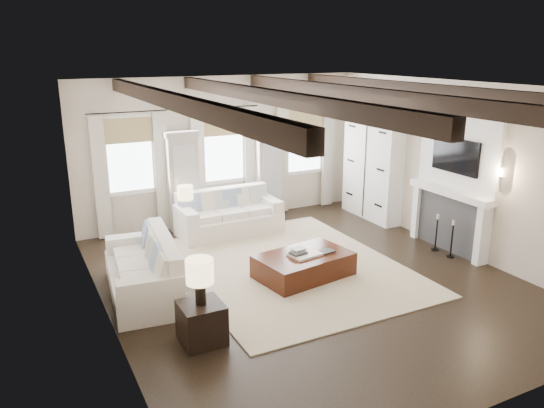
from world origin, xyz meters
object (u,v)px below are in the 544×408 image
sofa_back (228,216)px  ottoman (304,266)px  sofa_left (147,272)px  side_table_front (202,323)px  side_table_back (187,224)px

sofa_back → ottoman: bearing=-83.9°
sofa_back → ottoman: (0.29, -2.68, -0.17)m
sofa_left → side_table_front: sofa_left is taller
side_table_front → sofa_back: bearing=63.1°
side_table_front → side_table_back: side_table_front is taller
side_table_front → side_table_back: 4.19m
ottoman → side_table_front: 2.56m
sofa_back → side_table_front: sofa_back is taller
sofa_back → sofa_left: 3.10m
ottoman → side_table_back: (-1.14, 2.84, 0.06)m
sofa_left → ottoman: sofa_left is taller
sofa_left → sofa_back: bearing=43.3°
ottoman → side_table_back: bearing=103.0°
sofa_back → side_table_front: size_ratio=3.85×
ottoman → side_table_front: (-2.26, -1.20, 0.07)m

